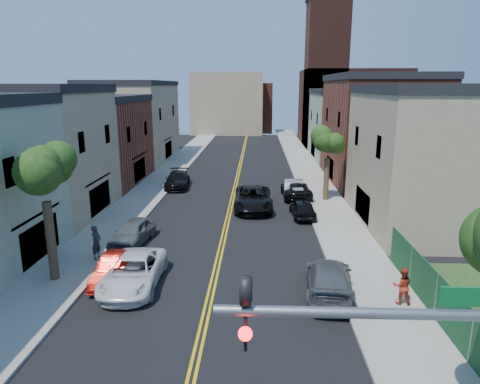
# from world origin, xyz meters

# --- Properties ---
(sidewalk_left) EXTENTS (3.20, 100.00, 0.15)m
(sidewalk_left) POSITION_xyz_m (-7.90, 40.00, 0.07)
(sidewalk_left) COLOR gray
(sidewalk_left) RESTS_ON ground
(sidewalk_right) EXTENTS (3.20, 100.00, 0.15)m
(sidewalk_right) POSITION_xyz_m (7.90, 40.00, 0.07)
(sidewalk_right) COLOR gray
(sidewalk_right) RESTS_ON ground
(curb_left) EXTENTS (0.30, 100.00, 0.15)m
(curb_left) POSITION_xyz_m (-6.15, 40.00, 0.07)
(curb_left) COLOR gray
(curb_left) RESTS_ON ground
(curb_right) EXTENTS (0.30, 100.00, 0.15)m
(curb_right) POSITION_xyz_m (6.15, 40.00, 0.07)
(curb_right) COLOR gray
(curb_right) RESTS_ON ground
(bldg_left_tan_near) EXTENTS (9.00, 10.00, 9.00)m
(bldg_left_tan_near) POSITION_xyz_m (-14.00, 25.00, 4.50)
(bldg_left_tan_near) COLOR #998466
(bldg_left_tan_near) RESTS_ON ground
(bldg_left_brick) EXTENTS (9.00, 12.00, 8.00)m
(bldg_left_brick) POSITION_xyz_m (-14.00, 36.00, 4.00)
(bldg_left_brick) COLOR brown
(bldg_left_brick) RESTS_ON ground
(bldg_left_tan_far) EXTENTS (9.00, 16.00, 9.50)m
(bldg_left_tan_far) POSITION_xyz_m (-14.00, 50.00, 4.75)
(bldg_left_tan_far) COLOR #998466
(bldg_left_tan_far) RESTS_ON ground
(bldg_right_tan) EXTENTS (9.00, 12.00, 9.00)m
(bldg_right_tan) POSITION_xyz_m (14.00, 24.00, 4.50)
(bldg_right_tan) COLOR #998466
(bldg_right_tan) RESTS_ON ground
(bldg_right_brick) EXTENTS (9.00, 14.00, 10.00)m
(bldg_right_brick) POSITION_xyz_m (14.00, 38.00, 5.00)
(bldg_right_brick) COLOR brown
(bldg_right_brick) RESTS_ON ground
(bldg_right_palegrn) EXTENTS (9.00, 12.00, 8.50)m
(bldg_right_palegrn) POSITION_xyz_m (14.00, 52.00, 4.25)
(bldg_right_palegrn) COLOR gray
(bldg_right_palegrn) RESTS_ON ground
(church) EXTENTS (16.20, 14.20, 22.60)m
(church) POSITION_xyz_m (16.33, 67.07, 7.24)
(church) COLOR #4C2319
(church) RESTS_ON ground
(backdrop_left) EXTENTS (14.00, 8.00, 12.00)m
(backdrop_left) POSITION_xyz_m (-4.00, 82.00, 6.00)
(backdrop_left) COLOR #998466
(backdrop_left) RESTS_ON ground
(backdrop_center) EXTENTS (10.00, 8.00, 10.00)m
(backdrop_center) POSITION_xyz_m (0.00, 86.00, 5.00)
(backdrop_center) COLOR brown
(backdrop_center) RESTS_ON ground
(fence_right) EXTENTS (0.04, 15.00, 1.90)m
(fence_right) POSITION_xyz_m (9.50, 9.50, 1.10)
(fence_right) COLOR #143F1E
(fence_right) RESTS_ON sidewalk_right
(tree_left_mid) EXTENTS (5.20, 5.20, 9.29)m
(tree_left_mid) POSITION_xyz_m (-7.88, 14.01, 6.58)
(tree_left_mid) COLOR #3E311F
(tree_left_mid) RESTS_ON sidewalk_left
(tree_right_far) EXTENTS (4.40, 4.40, 8.03)m
(tree_right_far) POSITION_xyz_m (7.92, 30.01, 5.76)
(tree_right_far) COLOR #3E311F
(tree_right_far) RESTS_ON sidewalk_right
(red_sedan) EXTENTS (1.47, 4.05, 1.33)m
(red_sedan) POSITION_xyz_m (-4.86, 14.14, 0.66)
(red_sedan) COLOR red
(red_sedan) RESTS_ON ground
(white_pickup) EXTENTS (2.59, 5.41, 1.49)m
(white_pickup) POSITION_xyz_m (-3.80, 13.59, 0.74)
(white_pickup) COLOR white
(white_pickup) RESTS_ON ground
(grey_car_left) EXTENTS (2.29, 4.55, 1.49)m
(grey_car_left) POSITION_xyz_m (-5.50, 19.35, 0.74)
(grey_car_left) COLOR #595C60
(grey_car_left) RESTS_ON ground
(black_car_left) EXTENTS (2.53, 5.35, 1.51)m
(black_car_left) POSITION_xyz_m (-5.50, 34.44, 0.75)
(black_car_left) COLOR black
(black_car_left) RESTS_ON ground
(grey_car_right) EXTENTS (2.69, 5.41, 1.51)m
(grey_car_right) POSITION_xyz_m (5.50, 13.17, 0.75)
(grey_car_right) COLOR #525559
(grey_car_right) RESTS_ON ground
(black_car_right) EXTENTS (1.85, 4.06, 1.35)m
(black_car_right) POSITION_xyz_m (5.50, 25.26, 0.67)
(black_car_right) COLOR black
(black_car_right) RESTS_ON ground
(silver_car_right) EXTENTS (1.95, 4.72, 1.52)m
(silver_car_right) POSITION_xyz_m (5.36, 31.86, 0.76)
(silver_car_right) COLOR #94979A
(silver_car_right) RESTS_ON ground
(dark_car_right_far) EXTENTS (2.51, 5.15, 1.41)m
(dark_car_right_far) POSITION_xyz_m (5.50, 31.08, 0.71)
(dark_car_right_far) COLOR black
(dark_car_right_far) RESTS_ON ground
(black_suv_lane) EXTENTS (3.02, 6.28, 1.73)m
(black_suv_lane) POSITION_xyz_m (1.81, 27.29, 0.86)
(black_suv_lane) COLOR black
(black_suv_lane) RESTS_ON ground
(pedestrian_left) EXTENTS (0.57, 0.77, 1.91)m
(pedestrian_left) POSITION_xyz_m (-6.70, 16.58, 1.10)
(pedestrian_left) COLOR #27262D
(pedestrian_left) RESTS_ON sidewalk_left
(pedestrian_right) EXTENTS (0.88, 0.72, 1.67)m
(pedestrian_right) POSITION_xyz_m (8.51, 12.14, 0.99)
(pedestrian_right) COLOR #A72E19
(pedestrian_right) RESTS_ON sidewalk_right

